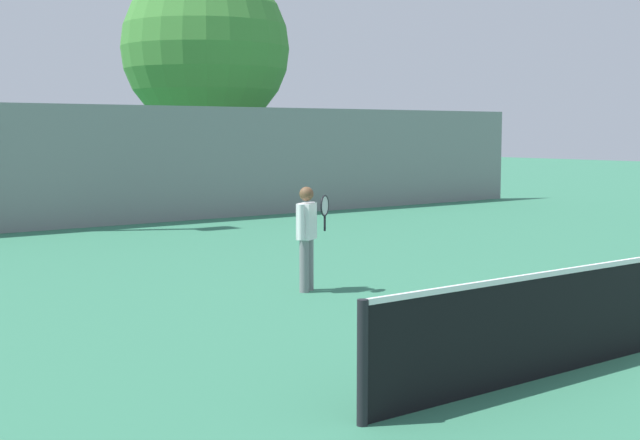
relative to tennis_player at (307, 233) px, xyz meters
The scene contains 3 objects.
tennis_player is the anchor object (origin of this frame).
back_fence 10.36m from the tennis_player, 76.90° to the left, with size 26.96×0.06×2.95m.
tree_green_tall 15.73m from the tennis_player, 64.87° to the left, with size 5.15×5.15×7.41m.
Camera 1 is at (-10.01, -5.22, 2.33)m, focal length 50.00 mm.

